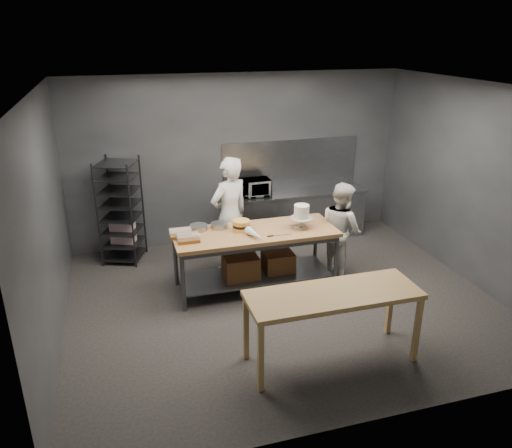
{
  "coord_description": "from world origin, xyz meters",
  "views": [
    {
      "loc": [
        -2.15,
        -5.96,
        3.69
      ],
      "look_at": [
        -0.26,
        0.47,
        1.05
      ],
      "focal_mm": 35.0,
      "sensor_mm": 36.0,
      "label": 1
    }
  ],
  "objects_px": {
    "near_counter": "(333,299)",
    "microwave": "(255,188)",
    "chef_right": "(341,230)",
    "layer_cake": "(241,225)",
    "chef_behind": "(230,215)",
    "frosted_cake_stand": "(301,214)",
    "work_table": "(256,253)",
    "speed_rack": "(121,212)"
  },
  "relations": [
    {
      "from": "near_counter",
      "to": "microwave",
      "type": "xyz_separation_m",
      "value": [
        0.12,
        3.63,
        0.24
      ]
    },
    {
      "from": "chef_right",
      "to": "layer_cake",
      "type": "bearing_deg",
      "value": 77.59
    },
    {
      "from": "near_counter",
      "to": "chef_behind",
      "type": "relative_size",
      "value": 1.06
    },
    {
      "from": "chef_right",
      "to": "chef_behind",
      "type": "bearing_deg",
      "value": 57.57
    },
    {
      "from": "near_counter",
      "to": "frosted_cake_stand",
      "type": "relative_size",
      "value": 5.63
    },
    {
      "from": "near_counter",
      "to": "layer_cake",
      "type": "height_order",
      "value": "layer_cake"
    },
    {
      "from": "chef_right",
      "to": "microwave",
      "type": "height_order",
      "value": "chef_right"
    },
    {
      "from": "near_counter",
      "to": "chef_behind",
      "type": "height_order",
      "value": "chef_behind"
    },
    {
      "from": "chef_right",
      "to": "microwave",
      "type": "bearing_deg",
      "value": 18.79
    },
    {
      "from": "frosted_cake_stand",
      "to": "microwave",
      "type": "bearing_deg",
      "value": 97.39
    },
    {
      "from": "microwave",
      "to": "frosted_cake_stand",
      "type": "height_order",
      "value": "frosted_cake_stand"
    },
    {
      "from": "work_table",
      "to": "chef_behind",
      "type": "bearing_deg",
      "value": 108.55
    },
    {
      "from": "near_counter",
      "to": "frosted_cake_stand",
      "type": "height_order",
      "value": "frosted_cake_stand"
    },
    {
      "from": "near_counter",
      "to": "chef_right",
      "type": "relative_size",
      "value": 1.32
    },
    {
      "from": "work_table",
      "to": "microwave",
      "type": "xyz_separation_m",
      "value": [
        0.46,
        1.66,
        0.48
      ]
    },
    {
      "from": "work_table",
      "to": "chef_right",
      "type": "height_order",
      "value": "chef_right"
    },
    {
      "from": "work_table",
      "to": "frosted_cake_stand",
      "type": "height_order",
      "value": "frosted_cake_stand"
    },
    {
      "from": "microwave",
      "to": "work_table",
      "type": "bearing_deg",
      "value": -105.54
    },
    {
      "from": "chef_behind",
      "to": "layer_cake",
      "type": "distance_m",
      "value": 0.6
    },
    {
      "from": "microwave",
      "to": "chef_right",
      "type": "bearing_deg",
      "value": -59.49
    },
    {
      "from": "work_table",
      "to": "near_counter",
      "type": "distance_m",
      "value": 2.01
    },
    {
      "from": "microwave",
      "to": "frosted_cake_stand",
      "type": "xyz_separation_m",
      "value": [
        0.22,
        -1.72,
        0.09
      ]
    },
    {
      "from": "chef_behind",
      "to": "layer_cake",
      "type": "relative_size",
      "value": 7.55
    },
    {
      "from": "speed_rack",
      "to": "chef_behind",
      "type": "xyz_separation_m",
      "value": [
        1.63,
        -0.9,
        0.09
      ]
    },
    {
      "from": "speed_rack",
      "to": "frosted_cake_stand",
      "type": "relative_size",
      "value": 4.92
    },
    {
      "from": "work_table",
      "to": "layer_cake",
      "type": "relative_size",
      "value": 9.6
    },
    {
      "from": "near_counter",
      "to": "chef_behind",
      "type": "distance_m",
      "value": 2.71
    },
    {
      "from": "near_counter",
      "to": "frosted_cake_stand",
      "type": "xyz_separation_m",
      "value": [
        0.34,
        1.9,
        0.33
      ]
    },
    {
      "from": "speed_rack",
      "to": "frosted_cake_stand",
      "type": "bearing_deg",
      "value": -32.79
    },
    {
      "from": "microwave",
      "to": "layer_cake",
      "type": "distance_m",
      "value": 1.71
    },
    {
      "from": "near_counter",
      "to": "chef_behind",
      "type": "bearing_deg",
      "value": 102.25
    },
    {
      "from": "chef_behind",
      "to": "layer_cake",
      "type": "bearing_deg",
      "value": 68.73
    },
    {
      "from": "work_table",
      "to": "microwave",
      "type": "relative_size",
      "value": 4.43
    },
    {
      "from": "chef_right",
      "to": "frosted_cake_stand",
      "type": "height_order",
      "value": "chef_right"
    },
    {
      "from": "speed_rack",
      "to": "frosted_cake_stand",
      "type": "height_order",
      "value": "speed_rack"
    },
    {
      "from": "chef_behind",
      "to": "microwave",
      "type": "xyz_separation_m",
      "value": [
        0.69,
        0.98,
        0.11
      ]
    },
    {
      "from": "microwave",
      "to": "frosted_cake_stand",
      "type": "relative_size",
      "value": 1.52
    },
    {
      "from": "speed_rack",
      "to": "chef_right",
      "type": "xyz_separation_m",
      "value": [
        3.27,
        -1.52,
        -0.1
      ]
    },
    {
      "from": "chef_behind",
      "to": "near_counter",
      "type": "bearing_deg",
      "value": 77.88
    },
    {
      "from": "microwave",
      "to": "layer_cake",
      "type": "height_order",
      "value": "microwave"
    },
    {
      "from": "work_table",
      "to": "chef_behind",
      "type": "xyz_separation_m",
      "value": [
        -0.23,
        0.68,
        0.37
      ]
    },
    {
      "from": "frosted_cake_stand",
      "to": "speed_rack",
      "type": "bearing_deg",
      "value": 147.21
    }
  ]
}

